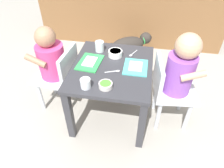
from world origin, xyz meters
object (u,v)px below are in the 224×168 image
Objects in this scene: seated_child_right at (179,72)px; dog at (130,45)px; spoon_by_left_tray at (133,54)px; food_tray_right at (136,67)px; veggie_bowl_far at (115,53)px; dining_table at (112,75)px; food_tray_left at (90,62)px; spoon_by_right_tray at (114,71)px; seated_child_left at (53,61)px; water_cup_left at (86,84)px; water_cup_right at (100,47)px; veggie_bowl_near at (105,85)px.

seated_child_right reaches higher than dog.
dog is at bearing 97.11° from spoon_by_left_tray.
food_tray_right is 0.19m from veggie_bowl_far.
food_tray_left is (-0.15, 0.01, 0.08)m from dining_table.
food_tray_right is 1.91× the size of spoon_by_right_tray.
food_tray_left is at bearing 174.58° from dining_table.
seated_child_left is at bearing 177.16° from dining_table.
dog is 4.42× the size of spoon_by_left_tray.
water_cup_left is at bearing -137.48° from food_tray_right.
veggie_bowl_far reaches higher than dining_table.
seated_child_left is at bearing 141.13° from water_cup_left.
food_tray_right is 3.06× the size of water_cup_left.
water_cup_right is (-0.12, 0.18, 0.11)m from dining_table.
food_tray_left is (0.27, -0.01, 0.02)m from seated_child_left.
seated_child_left is 0.48m from veggie_bowl_near.
veggie_bowl_far is (-0.00, 0.34, 0.01)m from veggie_bowl_near.
water_cup_right is (0.30, 0.16, 0.05)m from seated_child_left.
water_cup_left reaches higher than food_tray_right.
water_cup_left reaches higher than dining_table.
veggie_bowl_near is (0.12, -0.39, -0.02)m from water_cup_right.
water_cup_left is at bearing -127.78° from spoon_by_right_tray.
veggie_bowl_far is (0.11, 0.36, -0.00)m from water_cup_left.
food_tray_right is (0.10, -0.68, 0.24)m from dog.
spoon_by_right_tray is (0.45, -0.08, 0.02)m from seated_child_left.
veggie_bowl_near is (0.11, 0.02, -0.01)m from water_cup_left.
spoon_by_right_tray is (0.14, 0.18, -0.02)m from water_cup_left.
dining_table is 8.10× the size of water_cup_right.
water_cup_right is 0.91× the size of veggie_bowl_near.
water_cup_left is (-0.54, -0.24, 0.02)m from seated_child_right.
seated_child_left is 3.60× the size of food_tray_right.
food_tray_left is 2.29× the size of spoon_by_left_tray.
seated_child_left is at bearing 178.63° from food_tray_left.
seated_child_right is 0.48m from veggie_bowl_near.
food_tray_right is at bearing -0.00° from food_tray_left.
food_tray_right reaches higher than dining_table.
seated_child_left is 0.40m from water_cup_left.
food_tray_right reaches higher than spoon_by_right_tray.
veggie_bowl_near is (0.42, -0.23, 0.03)m from seated_child_left.
seated_child_left is 7.04× the size of spoon_by_left_tray.
water_cup_right is at bearing 179.49° from spoon_by_left_tray.
water_cup_left is 0.41m from water_cup_right.
food_tray_right is at bearing 178.72° from seated_child_right.
water_cup_left is (-0.17, -0.93, 0.26)m from dog.
seated_child_right is 7.30× the size of spoon_by_right_tray.
food_tray_right is 2.28× the size of veggie_bowl_near.
spoon_by_left_tray is at bearing 30.35° from food_tray_left.
food_tray_right is at bearing 27.90° from spoon_by_right_tray.
veggie_bowl_near is 0.40m from spoon_by_left_tray.
spoon_by_left_tray reaches higher than dog.
dining_table is at bearing -94.34° from dog.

